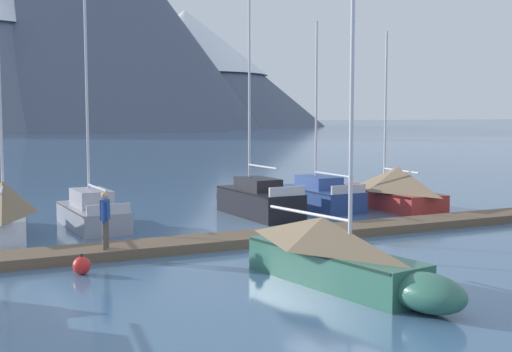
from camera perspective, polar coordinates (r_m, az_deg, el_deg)
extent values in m
plane|color=#426689|center=(19.39, 6.80, -7.42)|extent=(700.00, 700.00, 0.00)
cone|color=#4C566B|center=(190.91, -13.73, 13.22)|extent=(91.16, 91.16, 62.10)
cone|color=#4C566B|center=(225.83, -5.94, 8.97)|extent=(91.46, 91.46, 37.59)
cone|color=white|center=(226.51, -5.96, 11.06)|extent=(54.00, 54.00, 21.14)
cube|color=brown|center=(22.87, 1.91, -5.05)|extent=(24.98, 3.25, 0.30)
cylinder|color=#38383D|center=(22.29, 2.72, -5.40)|extent=(23.90, 1.81, 0.24)
cylinder|color=#38383D|center=(23.46, 1.14, -4.86)|extent=(23.90, 1.81, 0.24)
cube|color=silver|center=(25.02, -20.39, -3.80)|extent=(1.66, 5.26, 0.89)
ellipsoid|color=silver|center=(27.81, -20.30, -2.91)|extent=(1.25, 1.30, 0.85)
cube|color=slate|center=(24.96, -20.42, -2.88)|extent=(1.69, 5.16, 0.06)
cylinder|color=silver|center=(25.32, -20.66, 5.34)|extent=(0.10, 0.10, 7.07)
cylinder|color=silver|center=(23.79, -20.54, -0.96)|extent=(0.25, 3.32, 0.08)
pyramid|color=#7A664C|center=(24.50, -20.48, -1.66)|extent=(1.86, 4.24, 1.08)
cube|color=#93939E|center=(26.04, -13.55, -3.38)|extent=(2.13, 4.72, 0.79)
ellipsoid|color=#93939E|center=(28.56, -14.85, -2.65)|extent=(1.62, 1.99, 0.75)
cube|color=#424247|center=(25.99, -13.56, -2.61)|extent=(2.16, 4.64, 0.06)
cylinder|color=silver|center=(26.21, -14.02, 6.84)|extent=(0.10, 0.10, 8.49)
cylinder|color=silver|center=(25.16, -13.18, -0.97)|extent=(0.31, 2.43, 0.08)
cube|color=#A0A0AB|center=(26.06, -13.64, -1.81)|extent=(1.38, 2.17, 0.63)
cube|color=silver|center=(23.84, -12.26, -2.75)|extent=(1.53, 0.25, 0.36)
cube|color=#336B56|center=(17.14, 6.48, -7.59)|extent=(2.56, 5.47, 0.89)
ellipsoid|color=#336B56|center=(15.12, 14.16, -9.47)|extent=(1.59, 2.15, 0.84)
cube|color=#163027|center=(17.05, 6.49, -6.27)|extent=(2.58, 5.37, 0.06)
cylinder|color=silver|center=(16.27, 8.03, 5.65)|extent=(0.10, 0.10, 6.96)
cylinder|color=silver|center=(17.64, 4.38, -3.14)|extent=(0.80, 3.09, 0.08)
pyramid|color=#7A664C|center=(17.26, 5.62, -4.69)|extent=(2.56, 4.50, 0.77)
cube|color=black|center=(28.12, 0.27, -2.29)|extent=(2.14, 4.88, 1.09)
ellipsoid|color=black|center=(30.42, -2.01, -1.71)|extent=(1.57, 1.40, 1.04)
cube|color=black|center=(28.06, 0.27, -1.26)|extent=(2.17, 4.79, 0.06)
cylinder|color=silver|center=(28.67, -0.56, 6.85)|extent=(0.10, 0.10, 7.89)
cylinder|color=silver|center=(27.68, 0.57, 0.79)|extent=(0.30, 2.40, 0.08)
cube|color=black|center=(28.13, 0.16, -0.67)|extent=(1.39, 2.23, 0.49)
cube|color=silver|center=(26.04, 2.62, -1.29)|extent=(1.55, 0.24, 0.36)
cube|color=navy|center=(30.46, 5.39, -1.89)|extent=(2.26, 4.67, 0.91)
ellipsoid|color=navy|center=(32.57, 3.01, -1.41)|extent=(1.70, 1.46, 0.86)
cube|color=#121D39|center=(30.41, 5.39, -1.12)|extent=(2.29, 4.59, 0.06)
cylinder|color=silver|center=(30.53, 5.08, 5.93)|extent=(0.10, 0.10, 7.39)
cylinder|color=silver|center=(29.45, 6.52, 0.12)|extent=(0.33, 2.86, 0.08)
cube|color=#2F4A8A|center=(30.47, 5.28, -0.52)|extent=(1.49, 2.14, 0.54)
cube|color=silver|center=(28.58, 7.76, -1.11)|extent=(1.69, 0.25, 0.36)
cube|color=#B2332D|center=(31.16, 11.34, -1.88)|extent=(1.92, 5.74, 0.84)
ellipsoid|color=#B2332D|center=(33.86, 8.37, -1.26)|extent=(1.61, 1.93, 0.80)
cube|color=#501614|center=(31.11, 11.35, -1.18)|extent=(1.96, 5.63, 0.06)
cylinder|color=silver|center=(31.47, 10.82, 5.44)|extent=(0.10, 0.10, 7.09)
cylinder|color=silver|center=(30.47, 12.07, 0.44)|extent=(0.10, 2.65, 0.08)
pyramid|color=#7A664C|center=(30.70, 11.81, -0.21)|extent=(2.16, 4.60, 1.06)
cylinder|color=brown|center=(20.23, -12.59, -4.87)|extent=(0.14, 0.14, 0.86)
cylinder|color=brown|center=(20.49, -12.44, -4.74)|extent=(0.14, 0.14, 0.86)
cube|color=#234793|center=(20.25, -12.55, -2.77)|extent=(0.34, 0.43, 0.60)
sphere|color=tan|center=(20.19, -12.58, -1.59)|extent=(0.22, 0.22, 0.22)
cylinder|color=#234793|center=(20.01, -12.70, -3.07)|extent=(0.09, 0.09, 0.62)
cylinder|color=#234793|center=(20.50, -12.41, -2.87)|extent=(0.09, 0.09, 0.62)
sphere|color=red|center=(18.68, -14.41, -7.29)|extent=(0.48, 0.48, 0.48)
cylinder|color=#262628|center=(18.62, -14.43, -6.45)|extent=(0.06, 0.06, 0.08)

